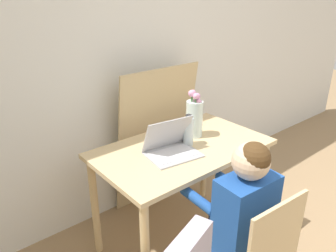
{
  "coord_description": "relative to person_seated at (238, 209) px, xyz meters",
  "views": [
    {
      "loc": [
        -1.57,
        0.16,
        1.71
      ],
      "look_at": [
        -0.41,
        1.56,
        0.94
      ],
      "focal_mm": 35.0,
      "sensor_mm": 36.0,
      "label": 1
    }
  ],
  "objects": [
    {
      "name": "dining_table",
      "position": [
        0.13,
        0.57,
        -0.01
      ],
      "size": [
        1.13,
        0.67,
        0.76
      ],
      "color": "#D6B784",
      "rests_on": "ground_plane"
    },
    {
      "name": "water_bottle",
      "position": [
        0.18,
        0.57,
        0.19
      ],
      "size": [
        0.07,
        0.07,
        0.21
      ],
      "color": "silver",
      "rests_on": "dining_table"
    },
    {
      "name": "laptop",
      "position": [
        0.01,
        0.55,
        0.15
      ],
      "size": [
        0.34,
        0.28,
        0.23
      ],
      "rotation": [
        0.0,
        0.0,
        -0.15
      ],
      "color": "#B2B2B7",
      "rests_on": "dining_table"
    },
    {
      "name": "cardboard_panel",
      "position": [
        0.32,
        1.1,
        -0.08
      ],
      "size": [
        0.73,
        0.18,
        1.17
      ],
      "color": "tan",
      "rests_on": "ground_plane"
    },
    {
      "name": "flower_vase",
      "position": [
        0.31,
        0.65,
        0.24
      ],
      "size": [
        0.12,
        0.12,
        0.33
      ],
      "color": "silver",
      "rests_on": "dining_table"
    },
    {
      "name": "wall_back",
      "position": [
        0.41,
        1.24,
        0.59
      ],
      "size": [
        6.4,
        0.05,
        2.5
      ],
      "color": "white",
      "rests_on": "ground_plane"
    },
    {
      "name": "person_seated",
      "position": [
        0.0,
        0.0,
        0.0
      ],
      "size": [
        0.34,
        0.44,
        1.07
      ],
      "rotation": [
        0.0,
        0.0,
        3.07
      ],
      "color": "#1E4C9E",
      "rests_on": "ground_plane"
    }
  ]
}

